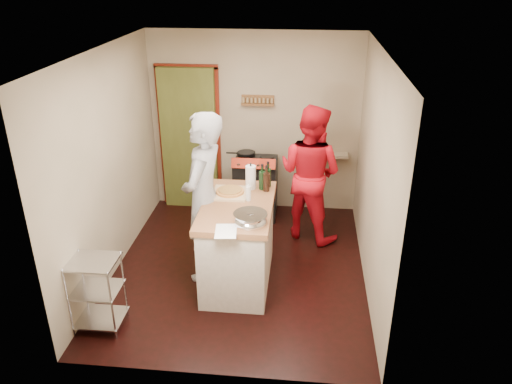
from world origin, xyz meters
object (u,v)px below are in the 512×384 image
stove (256,187)px  island (238,241)px  person_red (310,173)px  wire_shelving (97,290)px  person_stripe (204,198)px

stove → island: island is taller
island → person_red: (0.79, 1.16, 0.39)m
person_red → wire_shelving: bearing=75.4°
island → person_stripe: 0.63m
stove → wire_shelving: (-1.33, -2.62, -0.01)m
person_stripe → person_red: bearing=140.2°
island → person_red: 1.46m
stove → person_stripe: size_ratio=0.50×
island → wire_shelving: bearing=-143.6°
wire_shelving → person_stripe: (0.90, 1.06, 0.56)m
stove → island: (-0.03, -1.66, 0.07)m
person_red → person_stripe: bearing=71.6°
wire_shelving → stove: bearing=63.1°
person_stripe → person_red: size_ratio=1.10×
wire_shelving → person_red: bearing=45.3°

